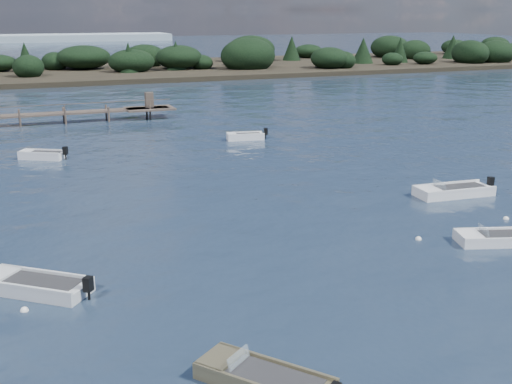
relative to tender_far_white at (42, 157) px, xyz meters
name	(u,v)px	position (x,y,z in m)	size (l,w,h in m)	color
ground	(96,105)	(7.85, 28.10, -0.18)	(400.00, 400.00, 0.00)	#162234
tender_far_white	(42,157)	(0.00, 0.00, 0.00)	(3.66, 2.81, 1.28)	white
dinghy_mid_white_b	(453,193)	(22.91, -19.76, -0.01)	(5.25, 2.13, 1.29)	white
tender_far_grey_b	(245,138)	(17.14, 1.41, -0.01)	(3.67, 1.83, 1.23)	white
dinghy_near_olive	(264,382)	(4.24, -34.78, -0.04)	(3.84, 4.31, 1.11)	brown
dinghy_mid_grey	(35,288)	(-1.86, -25.12, -0.01)	(4.57, 4.15, 1.23)	silver
dinghy_mid_white_a	(502,240)	(19.78, -27.48, -0.04)	(4.78, 2.89, 1.10)	white
buoy_b	(418,239)	(16.25, -25.63, -0.18)	(0.32, 0.32, 0.32)	white
buoy_c	(24,311)	(-2.34, -26.78, -0.18)	(0.32, 0.32, 0.32)	white
buoy_d	(506,219)	(22.61, -24.66, -0.18)	(0.32, 0.32, 0.32)	white
far_headland	(200,59)	(32.85, 68.10, 1.78)	(190.00, 40.00, 5.80)	black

